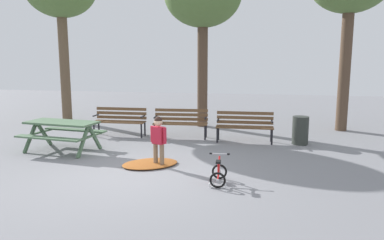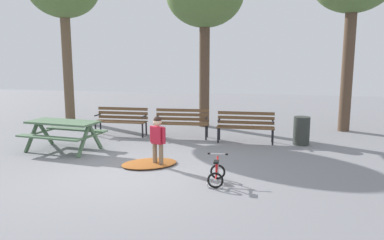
{
  "view_description": "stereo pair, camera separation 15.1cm",
  "coord_description": "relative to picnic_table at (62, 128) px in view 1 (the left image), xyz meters",
  "views": [
    {
      "loc": [
        2.54,
        -6.86,
        2.33
      ],
      "look_at": [
        0.83,
        1.85,
        0.85
      ],
      "focal_mm": 34.37,
      "sensor_mm": 36.0,
      "label": 1
    },
    {
      "loc": [
        2.69,
        -6.83,
        2.33
      ],
      "look_at": [
        0.83,
        1.85,
        0.85
      ],
      "focal_mm": 34.37,
      "sensor_mm": 36.0,
      "label": 2
    }
  ],
  "objects": [
    {
      "name": "trash_bin",
      "position": [
        6.02,
        1.96,
        -0.21
      ],
      "size": [
        0.44,
        0.44,
        0.77
      ],
      "primitive_type": "cylinder",
      "color": "#2D332D",
      "rests_on": "ground"
    },
    {
      "name": "child_standing",
      "position": [
        2.79,
        -0.83,
        0.06
      ],
      "size": [
        0.4,
        0.25,
        1.11
      ],
      "color": "#7F664C",
      "rests_on": "ground"
    },
    {
      "name": "ground",
      "position": [
        2.46,
        -1.48,
        -0.59
      ],
      "size": [
        36.0,
        36.0,
        0.0
      ],
      "primitive_type": "plane",
      "color": "gray"
    },
    {
      "name": "picnic_table",
      "position": [
        0.0,
        0.0,
        0.0
      ],
      "size": [
        1.95,
        1.55,
        0.79
      ],
      "color": "#4C6B4C",
      "rests_on": "ground"
    },
    {
      "name": "park_bench_right",
      "position": [
        4.5,
        1.97,
        -0.08
      ],
      "size": [
        1.61,
        0.51,
        0.85
      ],
      "color": "brown",
      "rests_on": "ground"
    },
    {
      "name": "leaf_pile",
      "position": [
        2.57,
        -0.79,
        -0.56
      ],
      "size": [
        1.52,
        1.42,
        0.07
      ],
      "primitive_type": "ellipsoid",
      "rotation": [
        0.0,
        0.0,
        0.59
      ],
      "color": "#9E5623",
      "rests_on": "ground"
    },
    {
      "name": "park_bench_left",
      "position": [
        2.59,
        2.18,
        -0.08
      ],
      "size": [
        1.63,
        0.57,
        0.85
      ],
      "color": "brown",
      "rests_on": "ground"
    },
    {
      "name": "park_bench_far_left",
      "position": [
        0.7,
        2.13,
        -0.08
      ],
      "size": [
        1.61,
        0.5,
        0.85
      ],
      "color": "brown",
      "rests_on": "ground"
    },
    {
      "name": "kids_bicycle",
      "position": [
        4.21,
        -1.71,
        -0.39
      ],
      "size": [
        0.39,
        0.58,
        0.54
      ],
      "color": "black",
      "rests_on": "ground"
    }
  ]
}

